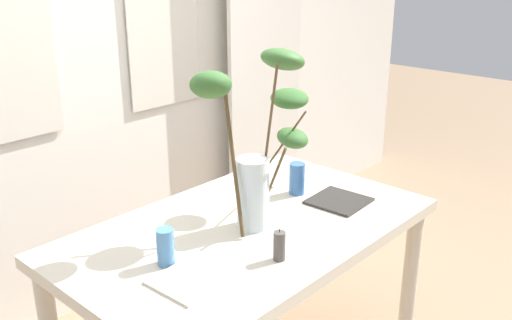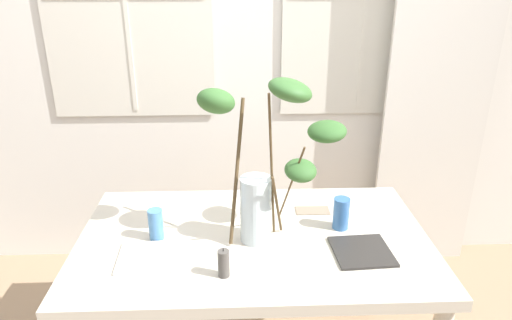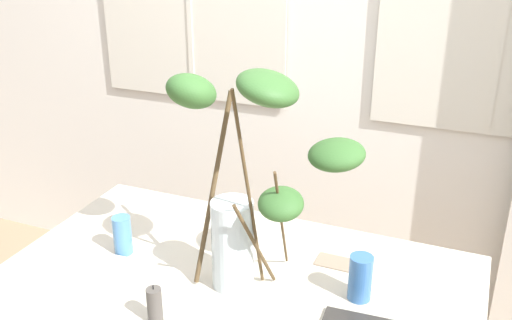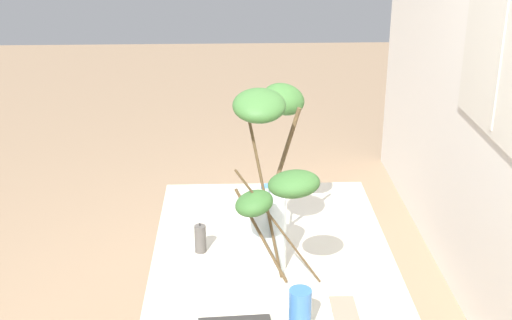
{
  "view_description": "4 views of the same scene",
  "coord_description": "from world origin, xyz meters",
  "views": [
    {
      "loc": [
        -1.48,
        -1.41,
        1.76
      ],
      "look_at": [
        0.08,
        0.02,
        0.99
      ],
      "focal_mm": 40.23,
      "sensor_mm": 36.0,
      "label": 1
    },
    {
      "loc": [
        -0.06,
        -1.69,
        1.8
      ],
      "look_at": [
        0.01,
        -0.07,
        1.12
      ],
      "focal_mm": 32.55,
      "sensor_mm": 36.0,
      "label": 2
    },
    {
      "loc": [
        0.64,
        -1.38,
        1.79
      ],
      "look_at": [
        0.08,
        -0.02,
        1.16
      ],
      "focal_mm": 40.59,
      "sensor_mm": 36.0,
      "label": 3
    },
    {
      "loc": [
        2.19,
        -0.14,
        2.03
      ],
      "look_at": [
        0.01,
        -0.07,
        1.16
      ],
      "focal_mm": 49.16,
      "sensor_mm": 36.0,
      "label": 4
    }
  ],
  "objects": [
    {
      "name": "drinking_glass_blue_right",
      "position": [
        0.38,
        0.06,
        0.81
      ],
      "size": [
        0.07,
        0.07,
        0.14
      ],
      "primitive_type": "cylinder",
      "color": "#386BAD",
      "rests_on": "dining_table"
    },
    {
      "name": "dining_table",
      "position": [
        0.0,
        0.0,
        0.65
      ],
      "size": [
        1.48,
        0.89,
        0.74
      ],
      "color": "beige",
      "rests_on": "ground"
    },
    {
      "name": "back_wall_with_windows",
      "position": [
        0.0,
        1.07,
        1.33
      ],
      "size": [
        5.63,
        0.14,
        2.64
      ],
      "color": "silver",
      "rests_on": "ground"
    },
    {
      "name": "pillar_candle",
      "position": [
        -0.12,
        -0.27,
        0.79
      ],
      "size": [
        0.04,
        0.04,
        0.12
      ],
      "color": "#514C47",
      "rests_on": "dining_table"
    },
    {
      "name": "napkin_folded",
      "position": [
        0.28,
        0.21,
        0.74
      ],
      "size": [
        0.16,
        0.08,
        0.0
      ],
      "primitive_type": "cube",
      "rotation": [
        0.0,
        0.0,
        -0.01
      ],
      "color": "gray",
      "rests_on": "dining_table"
    },
    {
      "name": "plate_square_left",
      "position": [
        -0.43,
        -0.14,
        0.74
      ],
      "size": [
        0.23,
        0.23,
        0.01
      ],
      "primitive_type": "cube",
      "rotation": [
        0.0,
        0.0,
        0.05
      ],
      "color": "silver",
      "rests_on": "dining_table"
    },
    {
      "name": "drinking_glass_blue_left",
      "position": [
        -0.41,
        -0.0,
        0.8
      ],
      "size": [
        0.06,
        0.06,
        0.13
      ],
      "primitive_type": "cylinder",
      "color": "#4C84BC",
      "rests_on": "dining_table"
    },
    {
      "name": "vase_with_branches",
      "position": [
        0.06,
        -0.02,
        1.08
      ],
      "size": [
        0.63,
        0.32,
        0.71
      ],
      "color": "silver",
      "rests_on": "dining_table"
    }
  ]
}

